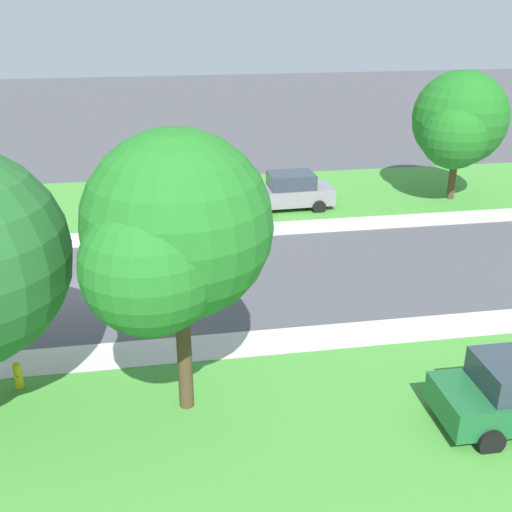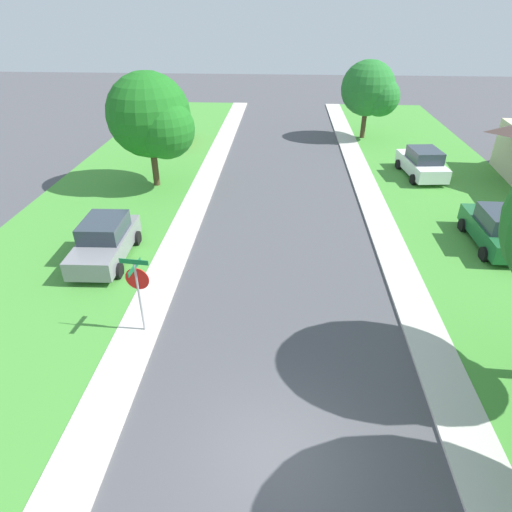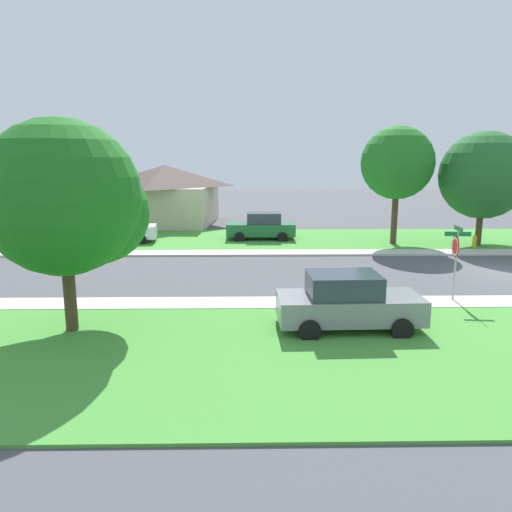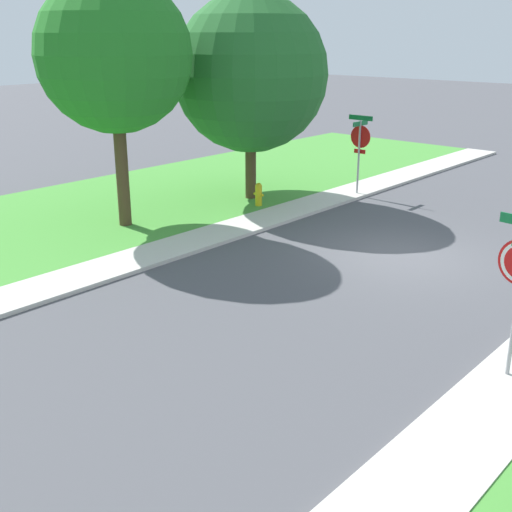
{
  "view_description": "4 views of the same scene",
  "coord_description": "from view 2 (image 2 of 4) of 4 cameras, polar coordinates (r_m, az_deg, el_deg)",
  "views": [
    {
      "loc": [
        20.2,
        2.66,
        9.54
      ],
      "look_at": [
        1.32,
        5.83,
        1.4
      ],
      "focal_mm": 43.64,
      "sensor_mm": 36.0,
      "label": 1
    },
    {
      "loc": [
        -0.13,
        -6.45,
        9.49
      ],
      "look_at": [
        -0.99,
        7.12,
        1.4
      ],
      "focal_mm": 30.67,
      "sensor_mm": 36.0,
      "label": 2
    },
    {
      "loc": [
        -21.37,
        11.82,
        5.14
      ],
      "look_at": [
        -2.84,
        11.5,
        1.4
      ],
      "focal_mm": 34.2,
      "sensor_mm": 36.0,
      "label": 3
    },
    {
      "loc": [
        -7.62,
        14.17,
        5.42
      ],
      "look_at": [
        0.06,
        5.51,
        1.4
      ],
      "focal_mm": 45.34,
      "sensor_mm": 36.0,
      "label": 4
    }
  ],
  "objects": [
    {
      "name": "ground_plane",
      "position": [
        11.48,
        2.97,
        -25.09
      ],
      "size": [
        120.0,
        120.0,
        0.0
      ],
      "primitive_type": "plane",
      "color": "#4C4C51"
    },
    {
      "name": "sidewalk_east",
      "position": [
        21.28,
        16.38,
        3.08
      ],
      "size": [
        1.4,
        56.0,
        0.1
      ],
      "primitive_type": "cube",
      "color": "beige",
      "rests_on": "ground"
    },
    {
      "name": "lawn_east",
      "position": [
        22.82,
        27.95,
        2.47
      ],
      "size": [
        8.0,
        56.0,
        0.08
      ],
      "primitive_type": "cube",
      "color": "#479338",
      "rests_on": "ground"
    },
    {
      "name": "sidewalk_west",
      "position": [
        21.23,
        -9.2,
        3.92
      ],
      "size": [
        1.4,
        56.0,
        0.1
      ],
      "primitive_type": "cube",
      "color": "beige",
      "rests_on": "ground"
    },
    {
      "name": "lawn_west",
      "position": [
        22.71,
        -20.89,
        4.03
      ],
      "size": [
        8.0,
        56.0,
        0.08
      ],
      "primitive_type": "cube",
      "color": "#479338",
      "rests_on": "ground"
    },
    {
      "name": "stop_sign_far_corner",
      "position": [
        13.95,
        -15.17,
        -3.49
      ],
      "size": [
        0.92,
        0.92,
        2.77
      ],
      "color": "#9E9EA3",
      "rests_on": "ground"
    },
    {
      "name": "car_red_behind_trees",
      "position": [
        33.92,
        -10.71,
        15.52
      ],
      "size": [
        2.11,
        4.34,
        1.76
      ],
      "color": "red",
      "rests_on": "ground"
    },
    {
      "name": "car_white_kerbside_mid",
      "position": [
        28.64,
        20.86,
        11.25
      ],
      "size": [
        2.37,
        4.46,
        1.76
      ],
      "color": "white",
      "rests_on": "ground"
    },
    {
      "name": "car_grey_across_road",
      "position": [
        18.94,
        -19.11,
        1.87
      ],
      "size": [
        2.14,
        4.35,
        1.76
      ],
      "color": "gray",
      "rests_on": "ground"
    },
    {
      "name": "car_green_near_corner",
      "position": [
        21.54,
        29.02,
        3.1
      ],
      "size": [
        2.06,
        4.31,
        1.76
      ],
      "color": "#1E6033",
      "rests_on": "ground"
    },
    {
      "name": "tree_across_right",
      "position": [
        35.23,
        14.79,
        20.15
      ],
      "size": [
        4.23,
        3.94,
        5.67
      ],
      "color": "#4C3823",
      "rests_on": "ground"
    },
    {
      "name": "tree_across_left",
      "position": [
        25.03,
        -13.3,
        17.04
      ],
      "size": [
        4.81,
        4.48,
        6.27
      ],
      "color": "#4C3823",
      "rests_on": "ground"
    }
  ]
}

